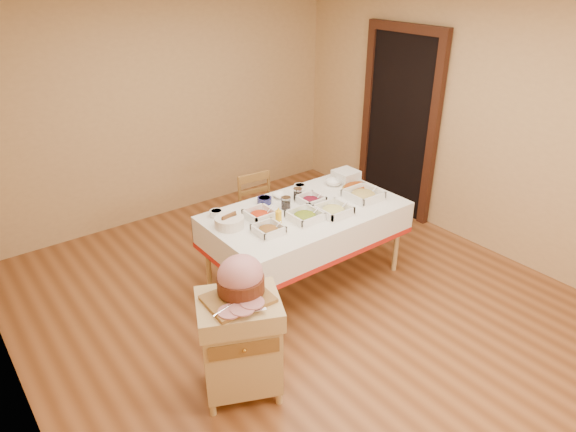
% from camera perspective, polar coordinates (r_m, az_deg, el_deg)
% --- Properties ---
extents(room_shell, '(5.00, 5.00, 5.00)m').
position_cam_1_polar(room_shell, '(4.10, 1.52, 4.94)').
color(room_shell, brown).
rests_on(room_shell, ground).
extents(doorway, '(0.09, 1.10, 2.20)m').
position_cam_1_polar(doorway, '(6.25, 12.30, 10.24)').
color(doorway, black).
rests_on(doorway, ground).
extents(dining_table, '(1.82, 1.02, 0.76)m').
position_cam_1_polar(dining_table, '(4.78, 1.96, -1.01)').
color(dining_table, tan).
rests_on(dining_table, ground).
extents(butcher_cart, '(0.70, 0.66, 0.79)m').
position_cam_1_polar(butcher_cart, '(3.67, -5.32, -13.65)').
color(butcher_cart, tan).
rests_on(butcher_cart, ground).
extents(dining_chair, '(0.43, 0.41, 0.87)m').
position_cam_1_polar(dining_chair, '(5.28, -3.02, 0.01)').
color(dining_chair, brown).
rests_on(dining_chair, ground).
extents(ham_on_board, '(0.45, 0.43, 0.30)m').
position_cam_1_polar(ham_on_board, '(3.43, -5.33, -7.09)').
color(ham_on_board, brown).
rests_on(ham_on_board, butcher_cart).
extents(serving_dish_a, '(0.23, 0.23, 0.10)m').
position_cam_1_polar(serving_dish_a, '(4.30, -2.20, -1.49)').
color(serving_dish_a, white).
rests_on(serving_dish_a, dining_table).
extents(serving_dish_b, '(0.27, 0.27, 0.11)m').
position_cam_1_polar(serving_dish_b, '(4.51, 1.90, 0.03)').
color(serving_dish_b, white).
rests_on(serving_dish_b, dining_table).
extents(serving_dish_c, '(0.28, 0.28, 0.11)m').
position_cam_1_polar(serving_dish_c, '(4.63, 5.07, 0.66)').
color(serving_dish_c, white).
rests_on(serving_dish_c, dining_table).
extents(serving_dish_d, '(0.31, 0.31, 0.12)m').
position_cam_1_polar(serving_dish_d, '(4.96, 8.36, 2.37)').
color(serving_dish_d, white).
rests_on(serving_dish_d, dining_table).
extents(serving_dish_e, '(0.25, 0.24, 0.11)m').
position_cam_1_polar(serving_dish_e, '(4.54, -3.15, 0.17)').
color(serving_dish_e, white).
rests_on(serving_dish_e, dining_table).
extents(serving_dish_f, '(0.23, 0.22, 0.11)m').
position_cam_1_polar(serving_dish_f, '(4.82, 2.55, 1.80)').
color(serving_dish_f, white).
rests_on(serving_dish_f, dining_table).
extents(small_bowl_left, '(0.12, 0.12, 0.05)m').
position_cam_1_polar(small_bowl_left, '(4.61, -7.96, 0.33)').
color(small_bowl_left, white).
rests_on(small_bowl_left, dining_table).
extents(small_bowl_mid, '(0.14, 0.14, 0.06)m').
position_cam_1_polar(small_bowl_mid, '(4.82, -2.64, 1.79)').
color(small_bowl_mid, navy).
rests_on(small_bowl_mid, dining_table).
extents(small_bowl_right, '(0.12, 0.12, 0.06)m').
position_cam_1_polar(small_bowl_right, '(5.09, 1.32, 3.23)').
color(small_bowl_right, white).
rests_on(small_bowl_right, dining_table).
extents(bowl_white_imported, '(0.16, 0.16, 0.04)m').
position_cam_1_polar(bowl_white_imported, '(4.94, -0.80, 2.27)').
color(bowl_white_imported, white).
rests_on(bowl_white_imported, dining_table).
extents(bowl_small_imported, '(0.19, 0.19, 0.05)m').
position_cam_1_polar(bowl_small_imported, '(5.23, 5.08, 3.71)').
color(bowl_small_imported, white).
rests_on(bowl_small_imported, dining_table).
extents(preserve_jar_left, '(0.09, 0.09, 0.12)m').
position_cam_1_polar(preserve_jar_left, '(4.70, -0.24, 1.39)').
color(preserve_jar_left, silver).
rests_on(preserve_jar_left, dining_table).
extents(preserve_jar_right, '(0.09, 0.09, 0.11)m').
position_cam_1_polar(preserve_jar_right, '(4.89, 1.09, 2.44)').
color(preserve_jar_right, silver).
rests_on(preserve_jar_right, dining_table).
extents(mustard_bottle, '(0.06, 0.06, 0.17)m').
position_cam_1_polar(mustard_bottle, '(4.39, -1.06, -0.17)').
color(mustard_bottle, yellow).
rests_on(mustard_bottle, dining_table).
extents(bread_basket, '(0.25, 0.25, 0.11)m').
position_cam_1_polar(bread_basket, '(4.41, -6.54, -0.66)').
color(bread_basket, white).
rests_on(bread_basket, dining_table).
extents(plate_stack, '(0.23, 0.23, 0.11)m').
position_cam_1_polar(plate_stack, '(5.34, 6.46, 4.47)').
color(plate_stack, white).
rests_on(plate_stack, dining_table).
extents(brass_platter, '(0.30, 0.22, 0.04)m').
position_cam_1_polar(brass_platter, '(5.16, 7.52, 3.18)').
color(brass_platter, gold).
rests_on(brass_platter, dining_table).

